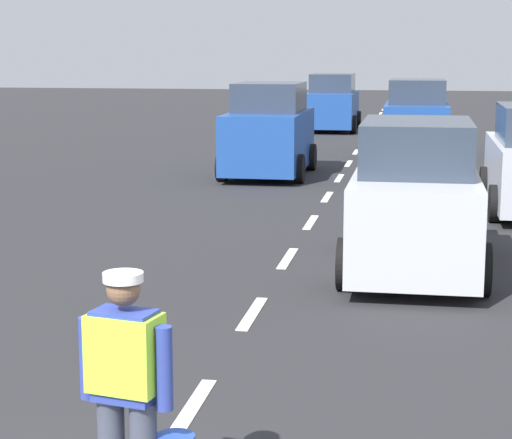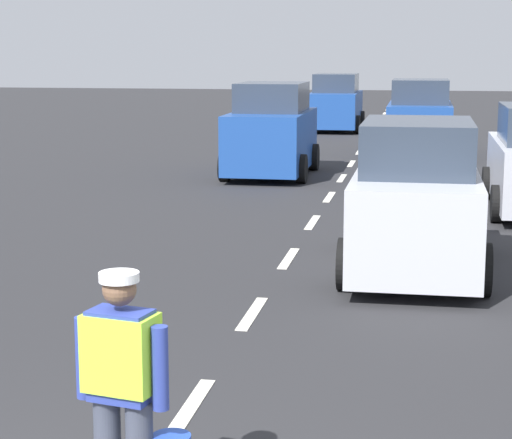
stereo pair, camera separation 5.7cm
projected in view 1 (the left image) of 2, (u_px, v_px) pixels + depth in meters
name	position (u px, v px, depth m)	size (l,w,h in m)	color
ground_plane	(349.00, 162.00, 25.81)	(96.00, 96.00, 0.00)	#28282B
lane_center_line	(359.00, 147.00, 29.88)	(0.14, 46.40, 0.01)	silver
road_worker	(130.00, 384.00, 6.04)	(0.77, 0.37, 1.67)	#383D4C
car_outgoing_ahead	(415.00, 202.00, 12.99)	(1.93, 4.09, 2.11)	silver
car_oncoming_third	(332.00, 104.00, 35.99)	(2.07, 4.07, 2.17)	#1E4799
car_oncoming_second	(269.00, 133.00, 22.97)	(2.05, 4.00, 2.28)	#1E4799
car_outgoing_far	(417.00, 120.00, 27.50)	(2.08, 3.96, 2.22)	#1E4799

